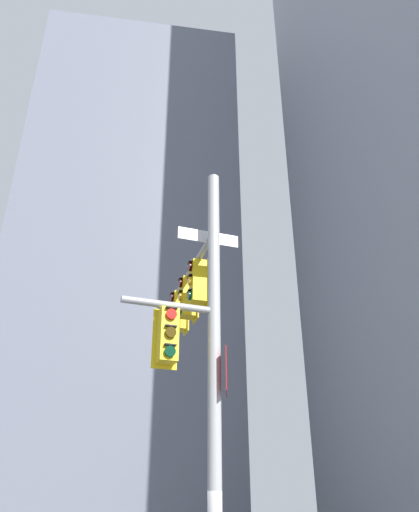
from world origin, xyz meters
The scene contains 2 objects.
building_mid_block centered at (-2.39, 22.47, 16.87)m, with size 13.22×13.22×33.74m, color slate.
signal_pole_assembly centered at (-0.23, 0.78, 5.40)m, with size 2.40×3.81×8.84m.
Camera 1 is at (-1.47, -9.09, 2.10)m, focal length 35.61 mm.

